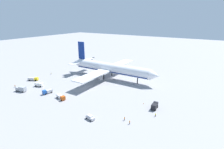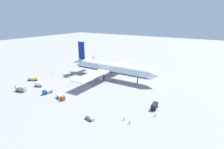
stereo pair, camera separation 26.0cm
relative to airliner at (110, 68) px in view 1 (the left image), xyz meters
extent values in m
plane|color=gray|center=(1.22, -0.01, -7.51)|extent=(600.00, 600.00, 0.00)
cylinder|color=white|center=(1.22, -0.01, 0.19)|extent=(60.02, 7.24, 7.08)
cone|color=white|center=(34.05, 0.08, 0.19)|extent=(5.68, 6.95, 6.93)
cone|color=white|center=(-32.32, -0.11, 0.19)|extent=(7.09, 6.74, 6.72)
cube|color=navy|center=(-26.78, -0.09, 10.52)|extent=(6.00, 0.52, 13.59)
cube|color=white|center=(-27.30, 6.70, 1.60)|extent=(4.43, 11.47, 0.36)
cube|color=white|center=(-27.26, -6.88, 1.60)|extent=(4.43, 11.47, 0.36)
cube|color=white|center=(-1.83, 18.54, -0.88)|extent=(9.08, 30.06, 0.70)
cylinder|color=slate|center=(-0.82, 14.03, -3.15)|extent=(5.18, 3.86, 3.84)
cube|color=white|center=(-1.73, -18.58, -0.88)|extent=(9.08, 30.06, 0.70)
cylinder|color=slate|center=(-0.74, -14.07, -2.96)|extent=(5.91, 3.49, 3.48)
cylinder|color=black|center=(22.22, 0.04, -5.43)|extent=(0.70, 0.70, 4.16)
cylinder|color=black|center=(-1.80, 5.52, -5.43)|extent=(0.70, 0.70, 4.16)
cylinder|color=black|center=(-1.77, -5.56, -5.43)|extent=(0.70, 0.70, 4.16)
cube|color=navy|center=(1.22, -0.01, -1.76)|extent=(57.62, 6.88, 0.50)
cube|color=black|center=(44.43, -26.44, -5.88)|extent=(2.33, 1.74, 2.35)
cube|color=black|center=(44.63, -29.29, -5.86)|extent=(2.45, 3.43, 2.39)
cube|color=black|center=(44.39, -25.88, -5.29)|extent=(1.87, 0.21, 1.03)
cylinder|color=black|center=(43.33, -26.68, -7.06)|extent=(0.36, 0.92, 0.90)
cylinder|color=black|center=(45.55, -26.52, -7.06)|extent=(0.36, 0.92, 0.90)
cylinder|color=black|center=(43.57, -30.05, -7.06)|extent=(0.36, 0.92, 0.90)
cylinder|color=black|center=(45.79, -29.89, -7.06)|extent=(0.36, 0.92, 0.90)
cube|color=#BF4C14|center=(-0.69, -45.77, -6.06)|extent=(2.56, 2.54, 1.98)
cube|color=silver|center=(-4.34, -44.79, -6.24)|extent=(4.73, 3.12, 1.63)
cube|color=black|center=(0.02, -45.96, -5.57)|extent=(0.53, 1.70, 0.87)
cylinder|color=black|center=(-0.63, -44.72, -7.06)|extent=(0.95, 0.52, 0.90)
cylinder|color=black|center=(-1.17, -46.71, -7.06)|extent=(0.95, 0.52, 0.90)
cylinder|color=black|center=(-4.95, -43.55, -7.06)|extent=(0.95, 0.52, 0.90)
cylinder|color=black|center=(-5.49, -45.55, -7.06)|extent=(0.95, 0.52, 0.90)
cube|color=#999EA5|center=(-33.72, -51.17, -5.99)|extent=(2.43, 2.76, 2.13)
cube|color=#999EA5|center=(-30.36, -50.35, -5.67)|extent=(4.42, 3.24, 2.78)
cube|color=black|center=(-34.37, -51.33, -5.46)|extent=(0.55, 1.95, 0.94)
cylinder|color=black|center=(-33.25, -52.27, -7.06)|extent=(0.95, 0.50, 0.90)
cylinder|color=black|center=(-33.81, -49.97, -7.06)|extent=(0.95, 0.50, 0.90)
cylinder|color=black|center=(-29.27, -51.31, -7.06)|extent=(0.95, 0.50, 0.90)
cylinder|color=black|center=(-29.83, -49.00, -7.06)|extent=(0.95, 0.50, 0.90)
cube|color=yellow|center=(-40.81, -33.06, -6.15)|extent=(2.95, 3.05, 1.82)
cube|color=#B2B2B7|center=(-44.15, -34.81, -6.21)|extent=(4.93, 4.09, 1.69)
cube|color=black|center=(-40.15, -32.72, -5.70)|extent=(0.98, 1.79, 0.80)
cylinder|color=black|center=(-41.53, -32.12, -7.06)|extent=(0.94, 0.68, 0.90)
cylinder|color=black|center=(-40.45, -34.20, -7.06)|extent=(0.94, 0.68, 0.90)
cylinder|color=black|center=(-45.50, -34.19, -7.06)|extent=(0.94, 0.68, 0.90)
cylinder|color=black|center=(-44.42, -36.27, -7.06)|extent=(0.94, 0.68, 0.90)
cube|color=white|center=(-31.10, -40.10, -5.96)|extent=(2.09, 2.40, 2.20)
cube|color=white|center=(-28.47, -39.24, -6.00)|extent=(3.65, 2.91, 2.12)
cube|color=black|center=(-31.61, -40.27, -5.40)|extent=(0.61, 1.64, 0.97)
cylinder|color=black|center=(-30.64, -41.02, -7.06)|extent=(0.95, 0.57, 0.90)
cylinder|color=black|center=(-31.27, -39.09, -7.06)|extent=(0.95, 0.57, 0.90)
cylinder|color=black|center=(-27.53, -39.99, -7.06)|extent=(0.95, 0.57, 0.90)
cylinder|color=black|center=(-28.16, -38.07, -7.06)|extent=(0.95, 0.57, 0.90)
cube|color=#194CA5|center=(-15.64, -46.11, -5.98)|extent=(2.26, 2.02, 2.15)
cube|color=#B2B2B7|center=(-15.18, -43.01, -6.25)|extent=(2.54, 3.86, 1.61)
cube|color=black|center=(-15.73, -46.71, -5.45)|extent=(1.70, 0.33, 0.94)
cylinder|color=black|center=(-14.61, -46.09, -7.06)|extent=(0.43, 0.93, 0.90)
cylinder|color=black|center=(-16.62, -45.79, -7.06)|extent=(0.43, 0.93, 0.90)
cylinder|color=black|center=(-14.06, -42.42, -7.06)|extent=(0.43, 0.93, 0.90)
cylinder|color=black|center=(-16.07, -42.12, -7.06)|extent=(0.43, 0.93, 0.90)
cube|color=silver|center=(24.01, -52.98, -6.64)|extent=(4.74, 2.74, 1.10)
cube|color=silver|center=(23.79, -52.94, -5.81)|extent=(3.13, 2.22, 0.55)
cylinder|color=black|center=(25.64, -52.39, -7.19)|extent=(0.67, 0.35, 0.64)
cylinder|color=black|center=(25.25, -54.20, -7.19)|extent=(0.67, 0.35, 0.64)
cylinder|color=black|center=(22.77, -51.77, -7.19)|extent=(0.67, 0.35, 0.64)
cylinder|color=black|center=(22.38, -53.58, -7.19)|extent=(0.67, 0.35, 0.64)
cube|color=#595B60|center=(-52.96, 48.14, -7.23)|extent=(2.62, 2.55, 0.15)
cylinder|color=#333338|center=(-51.89, 49.08, -7.23)|extent=(0.50, 0.46, 0.08)
cube|color=silver|center=(-52.96, 48.14, -6.66)|extent=(2.26, 2.20, 0.98)
cylinder|color=black|center=(-52.78, 49.23, -7.31)|extent=(0.38, 0.35, 0.40)
cylinder|color=black|center=(-51.85, 48.18, -7.31)|extent=(0.38, 0.35, 0.40)
cylinder|color=black|center=(-54.06, 48.09, -7.31)|extent=(0.38, 0.35, 0.40)
cylinder|color=black|center=(-53.14, 47.04, -7.31)|extent=(0.38, 0.35, 0.40)
cube|color=gray|center=(-49.12, 40.60, -7.23)|extent=(2.92, 3.09, 0.15)
cylinder|color=#333338|center=(-50.24, 41.92, -7.23)|extent=(0.45, 0.51, 0.08)
cube|color=silver|center=(-49.12, 40.60, -6.57)|extent=(2.52, 2.65, 1.18)
cylinder|color=black|center=(-50.36, 40.97, -7.31)|extent=(0.35, 0.38, 0.40)
cylinder|color=black|center=(-49.29, 41.88, -7.31)|extent=(0.35, 0.38, 0.40)
cylinder|color=black|center=(-48.95, 39.31, -7.31)|extent=(0.35, 0.38, 0.40)
cylinder|color=black|center=(-47.88, 40.22, -7.31)|extent=(0.35, 0.38, 0.40)
cylinder|color=black|center=(-41.20, -48.75, -7.07)|extent=(0.36, 0.36, 0.87)
cylinder|color=orange|center=(-41.20, -48.75, -6.32)|extent=(0.45, 0.45, 0.65)
sphere|color=#8C6647|center=(-41.20, -48.75, -5.87)|extent=(0.23, 0.23, 0.23)
cylinder|color=#3F3F47|center=(-43.49, -17.94, -7.08)|extent=(0.45, 0.45, 0.85)
cylinder|color=yellow|center=(-43.49, -17.94, -6.34)|extent=(0.56, 0.56, 0.63)
sphere|color=#8C6647|center=(-43.49, -17.94, -5.91)|extent=(0.23, 0.23, 0.23)
cylinder|color=#3F3F47|center=(40.44, -47.05, -7.07)|extent=(0.44, 0.44, 0.86)
cylinder|color=orange|center=(40.44, -47.05, -6.32)|extent=(0.55, 0.55, 0.65)
sphere|color=#8C6647|center=(40.44, -47.05, -5.88)|extent=(0.23, 0.23, 0.23)
cylinder|color=#3F3F47|center=(37.16, -45.59, -7.09)|extent=(0.43, 0.43, 0.83)
cylinder|color=orange|center=(37.16, -45.59, -6.37)|extent=(0.54, 0.54, 0.62)
sphere|color=#8C6647|center=(37.16, -45.59, -5.95)|extent=(0.22, 0.22, 0.22)
cylinder|color=black|center=(47.50, -35.24, -7.08)|extent=(0.43, 0.43, 0.85)
cylinder|color=yellow|center=(47.50, -35.24, -6.34)|extent=(0.54, 0.54, 0.64)
sphere|color=beige|center=(47.50, -35.24, -5.91)|extent=(0.23, 0.23, 0.23)
cone|color=orange|center=(38.08, 42.85, -7.23)|extent=(0.36, 0.36, 0.55)
cone|color=orange|center=(-24.16, -41.34, -7.23)|extent=(0.36, 0.36, 0.55)
cone|color=orange|center=(37.93, -26.38, -7.23)|extent=(0.36, 0.36, 0.55)
camera|label=1|loc=(70.22, -107.97, 35.94)|focal=29.33mm
camera|label=2|loc=(70.44, -107.83, 35.94)|focal=29.33mm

